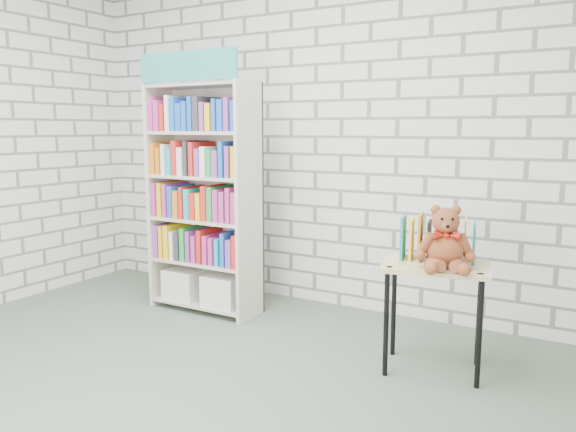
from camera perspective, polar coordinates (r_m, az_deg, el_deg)
The scene contains 6 objects.
ground at distance 3.37m, azimuth -13.91°, elevation -17.20°, with size 4.50×4.50×0.00m, color #4F5D4F.
room_shell at distance 3.05m, azimuth -15.19°, elevation 14.57°, with size 4.52×4.02×2.81m.
bookshelf at distance 4.52m, azimuth -8.50°, elevation 1.95°, with size 0.91×0.35×2.04m.
display_table at distance 3.49m, azimuth 14.73°, elevation -6.23°, with size 0.69×0.55×0.67m.
table_books at distance 3.54m, azimuth 14.98°, elevation -2.34°, with size 0.46×0.27×0.26m.
teddy_bear at distance 3.34m, azimuth 15.68°, elevation -2.71°, with size 0.34×0.33×0.37m.
Camera 1 is at (2.14, -2.15, 1.46)m, focal length 35.00 mm.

